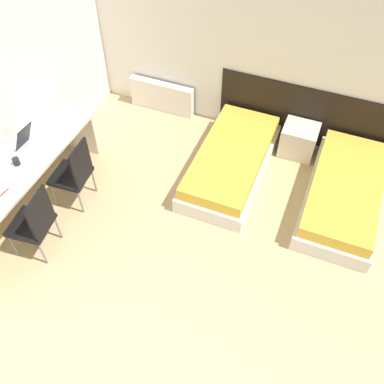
# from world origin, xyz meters

# --- Properties ---
(wall_back) EXTENTS (5.48, 0.05, 2.70)m
(wall_back) POSITION_xyz_m (0.00, 4.40, 1.35)
(wall_back) COLOR white
(wall_back) RESTS_ON ground_plane
(headboard_panel) EXTENTS (2.48, 0.03, 0.91)m
(headboard_panel) POSITION_xyz_m (0.91, 4.36, 0.46)
(headboard_panel) COLOR black
(headboard_panel) RESTS_ON ground_plane
(bed_near_window) EXTENTS (0.89, 1.88, 0.39)m
(bed_near_window) POSITION_xyz_m (0.16, 3.39, 0.19)
(bed_near_window) COLOR silver
(bed_near_window) RESTS_ON ground_plane
(bed_near_door) EXTENTS (0.89, 1.88, 0.39)m
(bed_near_door) POSITION_xyz_m (1.66, 3.39, 0.19)
(bed_near_door) COLOR silver
(bed_near_door) RESTS_ON ground_plane
(nightstand) EXTENTS (0.47, 0.42, 0.44)m
(nightstand) POSITION_xyz_m (0.91, 4.12, 0.22)
(nightstand) COLOR beige
(nightstand) RESTS_ON ground_plane
(radiator) EXTENTS (1.02, 0.12, 0.48)m
(radiator) POSITION_xyz_m (-1.26, 4.28, 0.24)
(radiator) COLOR silver
(radiator) RESTS_ON ground_plane
(desk) EXTENTS (0.60, 2.50, 0.72)m
(desk) POSITION_xyz_m (-1.94, 1.79, 0.59)
(desk) COLOR beige
(desk) RESTS_ON ground_plane
(chair_near_laptop) EXTENTS (0.46, 0.46, 0.95)m
(chair_near_laptop) POSITION_xyz_m (-1.45, 2.20, 0.51)
(chair_near_laptop) COLOR black
(chair_near_laptop) RESTS_ON ground_plane
(chair_near_notebook) EXTENTS (0.47, 0.47, 0.95)m
(chair_near_notebook) POSITION_xyz_m (-1.45, 1.40, 0.51)
(chair_near_notebook) COLOR black
(chair_near_notebook) RESTS_ON ground_plane
(laptop) EXTENTS (0.37, 0.25, 0.34)m
(laptop) POSITION_xyz_m (-1.96, 2.18, 0.79)
(laptop) COLOR silver
(laptop) RESTS_ON desk
(mug) EXTENTS (0.08, 0.08, 0.09)m
(mug) POSITION_xyz_m (-1.98, 1.90, 0.77)
(mug) COLOR black
(mug) RESTS_ON desk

